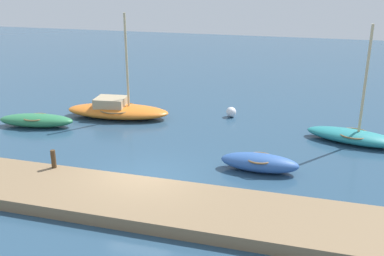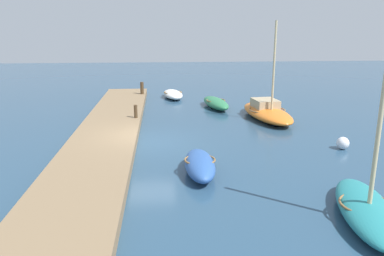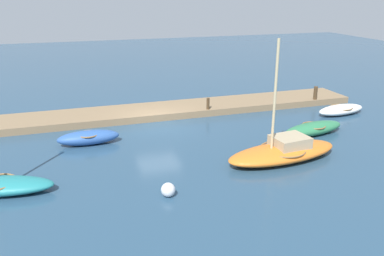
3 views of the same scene
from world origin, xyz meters
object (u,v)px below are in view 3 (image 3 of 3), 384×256
Objects in this scene: rowboat_green at (313,128)px; marker_buoy at (168,190)px; rowboat_white at (341,110)px; mooring_post_west at (315,93)px; sailboat_orange at (283,151)px; dinghy_blue at (88,137)px; mooring_post_mid_west at (208,104)px.

marker_buoy is (9.25, 4.30, -0.06)m from rowboat_green.
rowboat_white is at bearing -151.80° from marker_buoy.
mooring_post_west is at bearing -134.79° from rowboat_green.
marker_buoy is (13.07, 7.01, -0.02)m from rowboat_white.
sailboat_orange is 1.88× the size of dinghy_blue.
marker_buoy is at bearing 36.21° from mooring_post_west.
rowboat_white is 6.49× the size of marker_buoy.
mooring_post_mid_west is (-7.44, -2.74, 0.40)m from dinghy_blue.
dinghy_blue is 6.99m from marker_buoy.
mooring_post_west reaches higher than mooring_post_mid_west.
mooring_post_mid_west is (7.68, 0.00, -0.08)m from mooring_post_west.
sailboat_orange reaches higher than dinghy_blue.
rowboat_white is 2.38m from mooring_post_west.
rowboat_green is 6.56m from mooring_post_mid_west.
sailboat_orange is 1.45× the size of rowboat_green.
mooring_post_west reaches higher than dinghy_blue.
sailboat_orange reaches higher than mooring_post_west.
mooring_post_west is (-6.75, -7.53, 0.42)m from sailboat_orange.
rowboat_white is 4.06× the size of mooring_post_west.
rowboat_green is at bearing 55.38° from mooring_post_west.
marker_buoy is (5.94, 1.77, -0.16)m from sailboat_orange.
rowboat_white is at bearing -154.89° from rowboat_green.
rowboat_white is 15.50m from dinghy_blue.
dinghy_blue reaches higher than rowboat_white.
rowboat_white is at bearing -177.97° from dinghy_blue.
mooring_post_west is (-3.45, -4.99, 0.52)m from rowboat_green.
rowboat_green reaches higher than marker_buoy.
mooring_post_west is 1.60× the size of marker_buoy.
mooring_post_west reaches higher than marker_buoy.
sailboat_orange is at bearing -163.45° from marker_buoy.
mooring_post_mid_west reaches higher than marker_buoy.
rowboat_white is 14.83m from marker_buoy.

